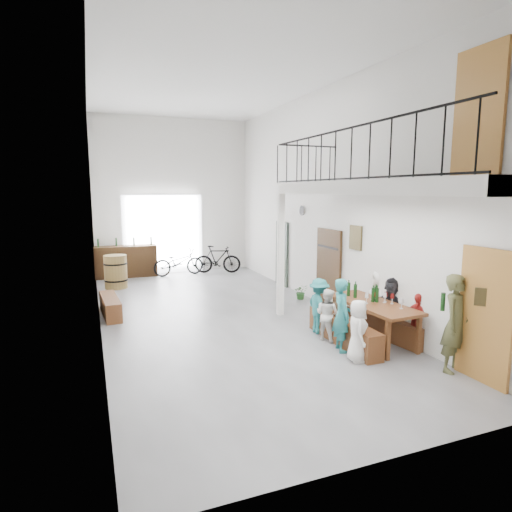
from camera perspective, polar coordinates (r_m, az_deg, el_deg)
name	(u,v)px	position (r m, az deg, el deg)	size (l,w,h in m)	color
floor	(223,315)	(10.35, -4.45, -7.87)	(12.00, 12.00, 0.00)	#5F5F61
room_walls	(221,164)	(9.94, -4.70, 12.17)	(12.00, 12.00, 12.00)	silver
gateway_portal	(163,234)	(15.72, -12.24, 2.84)	(2.80, 0.08, 2.80)	white
right_wall_decor	(367,247)	(9.52, 14.59, 1.15)	(0.07, 8.28, 5.07)	#9E672A
balcony	(378,190)	(8.00, 16.02, 8.48)	(1.52, 5.62, 4.00)	white
tasting_table	(372,307)	(8.71, 15.18, -6.52)	(0.94, 2.10, 0.79)	brown
bench_inner	(343,331)	(8.59, 11.53, -9.79)	(0.35, 2.16, 0.50)	brown
bench_wall	(383,327)	(9.13, 16.59, -9.04)	(0.25, 1.92, 0.44)	brown
tableware	(373,294)	(8.75, 15.33, -4.92)	(0.51, 1.25, 0.35)	black
side_bench	(110,306)	(10.82, -18.85, -6.35)	(0.35, 1.59, 0.45)	brown
oak_barrel	(116,272)	(13.70, -18.20, -2.00)	(0.69, 0.69, 1.02)	brown
serving_counter	(126,261)	(15.38, -16.93, -0.69)	(2.04, 0.57, 1.08)	#392310
counter_bottles	(125,242)	(15.32, -17.05, 1.83)	(1.81, 0.10, 0.28)	black
guest_left_a	(358,331)	(7.72, 13.42, -9.66)	(0.53, 0.35, 1.09)	white
guest_left_b	(342,315)	(8.09, 11.35, -7.71)	(0.50, 0.33, 1.37)	#227172
guest_left_c	(327,315)	(8.65, 9.49, -7.71)	(0.51, 0.40, 1.04)	white
guest_left_d	(319,306)	(9.02, 8.40, -6.61)	(0.75, 0.43, 1.16)	#227172
guest_right_a	(418,321)	(8.62, 20.74, -8.12)	(0.63, 0.26, 1.07)	#A5201C
guest_right_b	(392,307)	(9.10, 17.64, -6.54)	(1.15, 0.37, 1.24)	black
guest_right_c	(379,300)	(9.59, 16.02, -5.63)	(0.62, 0.40, 1.26)	white
host_standing	(456,323)	(7.75, 25.09, -8.14)	(0.59, 0.39, 1.62)	#494A29
potted_plant	(301,292)	(11.81, 6.03, -4.77)	(0.37, 0.32, 0.41)	#1E5221
bicycle_near	(179,262)	(15.23, -10.28, -0.82)	(0.62, 1.78, 0.93)	black
bicycle_far	(218,259)	(15.49, -5.14, -0.44)	(0.47, 1.66, 1.00)	black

